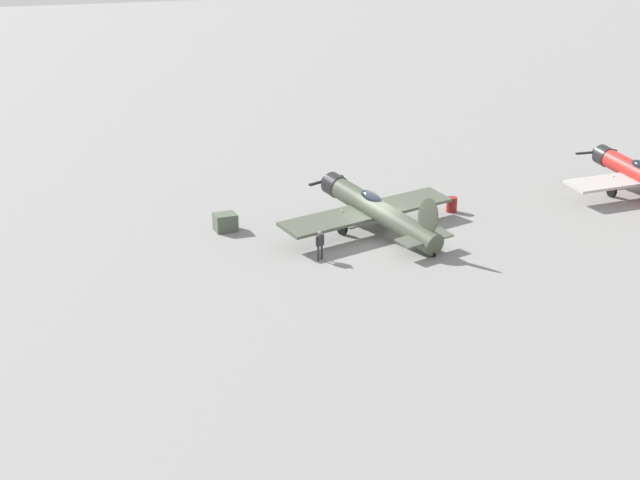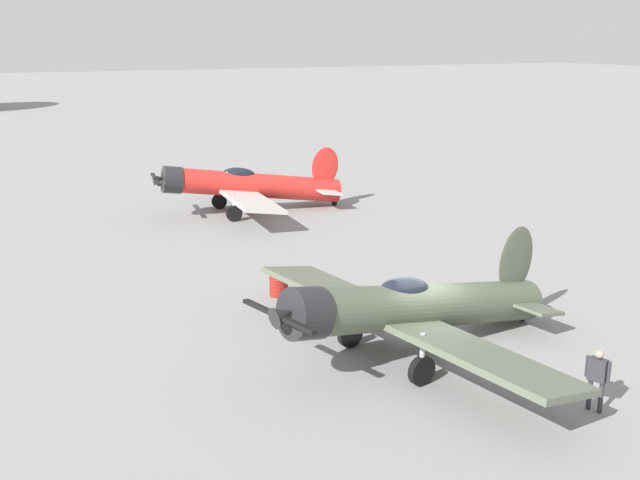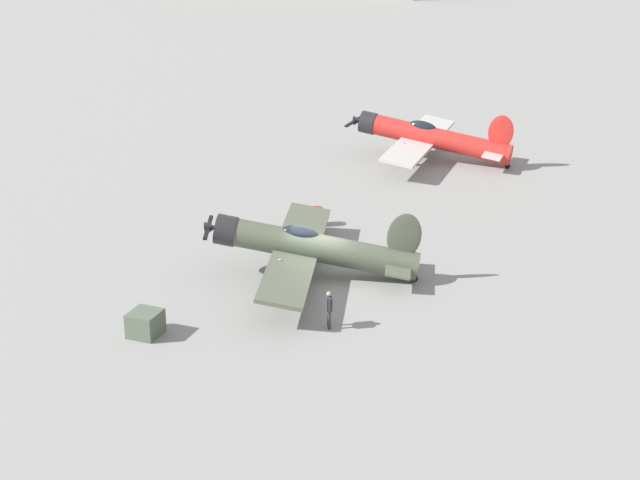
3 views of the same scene
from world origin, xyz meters
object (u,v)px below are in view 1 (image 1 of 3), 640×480
Objects in this scene: ground_crew_mechanic at (320,242)px; equipment_crate at (225,222)px; airplane_foreground at (375,210)px; fuel_drum at (452,205)px.

equipment_crate is at bearing 179.15° from ground_crew_mechanic.
equipment_crate is at bearing 47.87° from airplane_foreground.
airplane_foreground is 8.44× the size of equipment_crate.
equipment_crate reaches higher than fuel_drum.
ground_crew_mechanic is 7.31m from equipment_crate.
ground_crew_mechanic is 11.74m from fuel_drum.
equipment_crate is (-6.89, -2.40, -0.47)m from ground_crew_mechanic.
ground_crew_mechanic is 1.73× the size of fuel_drum.
fuel_drum is at bearing 75.56° from equipment_crate.
equipment_crate is (-4.81, -7.15, -0.95)m from airplane_foreground.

